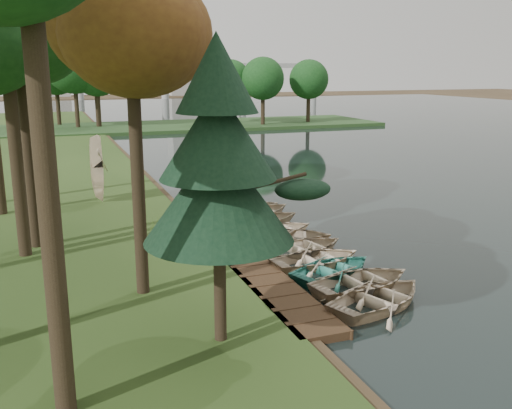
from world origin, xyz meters
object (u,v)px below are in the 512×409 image
object	(u,v)px
rowboat_0	(380,295)
rowboat_2	(334,267)
boardwalk	(234,253)
pine_tree	(218,161)
stored_rowboat	(101,195)
rowboat_1	(364,279)

from	to	relation	value
rowboat_0	rowboat_2	bearing A→B (deg)	-18.96
boardwalk	rowboat_2	world-z (taller)	rowboat_2
rowboat_2	pine_tree	world-z (taller)	pine_tree
boardwalk	pine_tree	distance (m)	9.12
rowboat_2	stored_rowboat	distance (m)	15.28
rowboat_1	rowboat_0	bearing A→B (deg)	161.64
rowboat_0	pine_tree	bearing A→B (deg)	78.49
rowboat_2	rowboat_0	bearing A→B (deg)	162.59
rowboat_0	rowboat_1	bearing A→B (deg)	-29.55
boardwalk	stored_rowboat	xyz separation A→B (m)	(-4.12, 10.21, 0.52)
pine_tree	rowboat_1	bearing A→B (deg)	21.31
boardwalk	rowboat_0	xyz separation A→B (m)	(2.67, -6.36, 0.29)
stored_rowboat	pine_tree	world-z (taller)	pine_tree
pine_tree	rowboat_0	bearing A→B (deg)	8.80
stored_rowboat	pine_tree	distance (m)	18.00
rowboat_0	rowboat_1	size ratio (longest dim) A/B	1.00
rowboat_0	stored_rowboat	size ratio (longest dim) A/B	1.07
rowboat_0	rowboat_2	world-z (taller)	rowboat_0
rowboat_2	pine_tree	size ratio (longest dim) A/B	0.45
rowboat_1	stored_rowboat	bearing A→B (deg)	15.59
boardwalk	rowboat_1	xyz separation A→B (m)	(2.89, -5.01, 0.30)
rowboat_1	stored_rowboat	world-z (taller)	stored_rowboat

